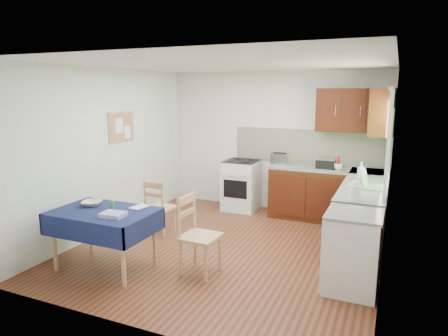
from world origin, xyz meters
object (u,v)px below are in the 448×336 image
at_px(toaster, 280,159).
at_px(dish_rack, 365,186).
at_px(chair_far, 159,206).
at_px(chair_near, 197,232).
at_px(kettle, 355,191).
at_px(sandwich_press, 326,163).
at_px(dining_table, 104,219).

distance_m(toaster, dish_rack, 1.88).
xyz_separation_m(chair_far, chair_near, (1.12, -0.92, 0.06)).
bearing_deg(toaster, chair_far, -152.16).
height_order(chair_far, kettle, kettle).
bearing_deg(chair_far, sandwich_press, -141.03).
xyz_separation_m(dining_table, dish_rack, (2.85, 1.80, 0.29)).
height_order(dining_table, sandwich_press, sandwich_press).
bearing_deg(chair_far, kettle, 177.61).
bearing_deg(toaster, dining_table, -137.42).
bearing_deg(sandwich_press, dish_rack, -56.43).
xyz_separation_m(chair_near, dish_rack, (1.76, 1.46, 0.41)).
xyz_separation_m(dining_table, sandwich_press, (2.15, 2.95, 0.35)).
height_order(dining_table, dish_rack, dish_rack).
bearing_deg(sandwich_press, dining_table, -123.78).
xyz_separation_m(dining_table, chair_near, (1.09, 0.34, -0.12)).
distance_m(chair_far, dish_rack, 2.97).
relative_size(toaster, kettle, 1.12).
bearing_deg(dish_rack, kettle, -75.47).
relative_size(dining_table, dish_rack, 2.60).
distance_m(dish_rack, kettle, 0.72).
bearing_deg(sandwich_press, chair_near, -109.74).
distance_m(sandwich_press, dish_rack, 1.35).
bearing_deg(kettle, dish_rack, 85.37).
xyz_separation_m(dining_table, chair_far, (-0.03, 1.26, -0.18)).
distance_m(dining_table, toaster, 3.27).
height_order(dining_table, chair_far, chair_far).
bearing_deg(sandwich_press, toaster, -177.32).
relative_size(chair_far, dish_rack, 1.83).
bearing_deg(dining_table, sandwich_press, 58.64).
height_order(sandwich_press, dish_rack, dish_rack).
bearing_deg(toaster, chair_near, -118.54).
bearing_deg(dining_table, chair_far, 96.19).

